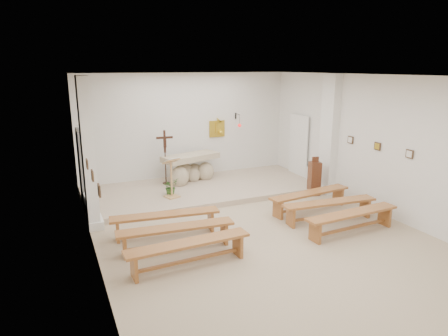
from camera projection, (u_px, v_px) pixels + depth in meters
name	position (u px, v px, depth m)	size (l,w,h in m)	color
ground	(260.00, 235.00, 9.02)	(7.00, 10.00, 0.00)	tan
wall_left	(92.00, 177.00, 7.22)	(0.02, 10.00, 3.50)	silver
wall_right	(384.00, 146.00, 9.95)	(0.02, 10.00, 3.50)	silver
wall_back	(187.00, 128.00, 13.01)	(7.00, 0.02, 3.50)	silver
ceiling	(263.00, 76.00, 8.15)	(7.00, 10.00, 0.02)	silver
sanctuary_platform	(204.00, 189.00, 12.10)	(6.98, 3.00, 0.15)	tan
pilaster_left	(88.00, 155.00, 9.04)	(0.26, 0.55, 3.50)	white
pilaster_right	(329.00, 135.00, 11.67)	(0.26, 0.55, 3.50)	white
gold_wall_relief	(217.00, 129.00, 13.41)	(0.55, 0.04, 0.55)	gold
sanctuary_lamp	(239.00, 124.00, 13.42)	(0.11, 0.36, 0.44)	black
station_frame_left_front	(99.00, 190.00, 6.52)	(0.03, 0.20, 0.20)	#432E1D
station_frame_left_mid	(92.00, 176.00, 7.41)	(0.03, 0.20, 0.20)	#432E1D
station_frame_left_rear	(87.00, 164.00, 8.30)	(0.03, 0.20, 0.20)	#432E1D
station_frame_right_front	(410.00, 154.00, 9.24)	(0.03, 0.20, 0.20)	#432E1D
station_frame_right_mid	(377.00, 146.00, 10.12)	(0.03, 0.20, 0.20)	#432E1D
station_frame_right_rear	(350.00, 140.00, 11.01)	(0.03, 0.20, 0.20)	#432E1D
radiator_left	(88.00, 207.00, 10.00)	(0.10, 0.85, 0.52)	silver
radiator_right	(314.00, 177.00, 12.68)	(0.10, 0.85, 0.52)	silver
altar	(190.00, 170.00, 12.61)	(1.95, 1.20, 0.94)	#BEB091
lectern	(172.00, 178.00, 10.97)	(0.49, 0.45, 1.15)	tan
crucifix_stand	(165.00, 153.00, 12.17)	(0.51, 0.22, 1.67)	black
potted_plant	(171.00, 187.00, 11.28)	(0.42, 0.36, 0.47)	#356026
donation_pedestal	(314.00, 178.00, 11.69)	(0.37, 0.37, 1.15)	#552D18
bench_left_front	(165.00, 219.00, 8.90)	(2.45, 0.68, 0.51)	#995C2C
bench_right_front	(310.00, 197.00, 10.42)	(2.45, 0.67, 0.51)	#995C2C
bench_left_second	(176.00, 232.00, 8.19)	(2.44, 0.60, 0.51)	#995C2C
bench_right_second	(329.00, 206.00, 9.71)	(2.44, 0.61, 0.51)	#995C2C
bench_left_third	(189.00, 248.00, 7.48)	(2.43, 0.49, 0.51)	#995C2C
bench_right_third	(352.00, 217.00, 9.00)	(2.44, 0.51, 0.51)	#995C2C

